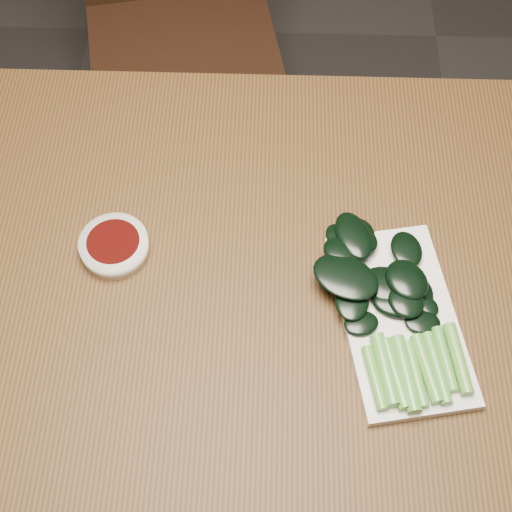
{
  "coord_description": "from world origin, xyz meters",
  "views": [
    {
      "loc": [
        0.03,
        -0.45,
        1.6
      ],
      "look_at": [
        0.02,
        0.05,
        0.76
      ],
      "focal_mm": 50.0,
      "sensor_mm": 36.0,
      "label": 1
    }
  ],
  "objects_px": {
    "chair_far": "(179,13)",
    "sauce_bowl": "(114,246)",
    "gai_lan": "(387,300)",
    "table": "(242,314)",
    "serving_plate": "(399,319)"
  },
  "relations": [
    {
      "from": "sauce_bowl",
      "to": "chair_far",
      "type": "bearing_deg",
      "value": 90.33
    },
    {
      "from": "gai_lan",
      "to": "table",
      "type": "bearing_deg",
      "value": 173.73
    },
    {
      "from": "chair_far",
      "to": "serving_plate",
      "type": "bearing_deg",
      "value": -77.67
    },
    {
      "from": "sauce_bowl",
      "to": "gai_lan",
      "type": "height_order",
      "value": "gai_lan"
    },
    {
      "from": "gai_lan",
      "to": "chair_far",
      "type": "bearing_deg",
      "value": 113.23
    },
    {
      "from": "sauce_bowl",
      "to": "gai_lan",
      "type": "bearing_deg",
      "value": -11.89
    },
    {
      "from": "table",
      "to": "gai_lan",
      "type": "bearing_deg",
      "value": -6.27
    },
    {
      "from": "chair_far",
      "to": "gai_lan",
      "type": "height_order",
      "value": "chair_far"
    },
    {
      "from": "table",
      "to": "gai_lan",
      "type": "distance_m",
      "value": 0.22
    },
    {
      "from": "sauce_bowl",
      "to": "serving_plate",
      "type": "height_order",
      "value": "sauce_bowl"
    },
    {
      "from": "table",
      "to": "serving_plate",
      "type": "distance_m",
      "value": 0.23
    },
    {
      "from": "chair_far",
      "to": "sauce_bowl",
      "type": "bearing_deg",
      "value": -101.09
    },
    {
      "from": "sauce_bowl",
      "to": "table",
      "type": "bearing_deg",
      "value": -17.73
    },
    {
      "from": "table",
      "to": "chair_far",
      "type": "xyz_separation_m",
      "value": [
        -0.18,
        0.85,
        -0.19
      ]
    },
    {
      "from": "serving_plate",
      "to": "chair_far",
      "type": "bearing_deg",
      "value": 113.76
    }
  ]
}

